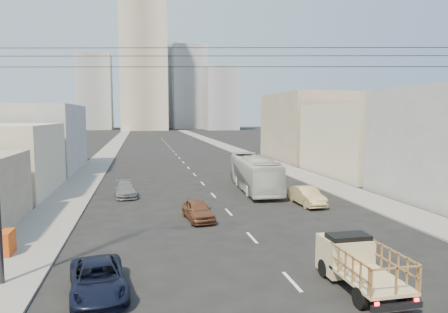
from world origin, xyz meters
name	(u,v)px	position (x,y,z in m)	size (l,w,h in m)	color
ground	(313,304)	(0.00, 0.00, 0.00)	(420.00, 420.00, 0.00)	black
sidewalk_left	(111,148)	(-11.75, 70.00, 0.06)	(3.50, 180.00, 0.12)	slate
sidewalk_right	(226,147)	(11.75, 70.00, 0.06)	(3.50, 180.00, 0.12)	slate
lane_dashes	(178,156)	(0.00, 53.00, 0.01)	(0.15, 104.00, 0.01)	silver
flatbed_pickup	(359,261)	(2.36, 0.97, 1.09)	(1.95, 4.41, 1.90)	tan
navy_pickup	(98,279)	(-7.65, 2.41, 0.61)	(2.02, 4.38, 1.22)	black
city_bus	(254,173)	(4.06, 21.57, 1.56)	(2.61, 11.17, 3.11)	beige
sedan_brown	(198,210)	(-2.41, 12.36, 0.66)	(1.55, 3.85, 1.31)	brown
sedan_tan	(307,196)	(6.28, 14.95, 0.69)	(1.46, 4.18, 1.38)	tan
sedan_grey	(125,189)	(-7.29, 21.01, 0.60)	(1.68, 4.14, 1.20)	slate
overhead_wires	(301,57)	(0.00, 1.50, 8.97)	(23.01, 5.02, 0.72)	black
bldg_right_mid	(370,140)	(19.50, 28.00, 4.00)	(11.00, 14.00, 8.00)	beige
bldg_right_far	(314,127)	(20.00, 44.00, 5.00)	(12.00, 16.00, 10.00)	gray
bldg_left_far	(26,138)	(-19.50, 39.00, 4.00)	(12.00, 16.00, 8.00)	gray
high_rise_tower	(143,62)	(-4.00, 170.00, 30.00)	(20.00, 20.00, 60.00)	tan
midrise_ne	(189,88)	(18.00, 185.00, 20.00)	(16.00, 16.00, 40.00)	gray
midrise_nw	(95,92)	(-26.00, 180.00, 17.00)	(15.00, 15.00, 34.00)	gray
midrise_back	(163,85)	(6.00, 200.00, 22.00)	(18.00, 18.00, 44.00)	gray
midrise_east	(221,99)	(30.00, 165.00, 14.00)	(14.00, 14.00, 28.00)	gray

